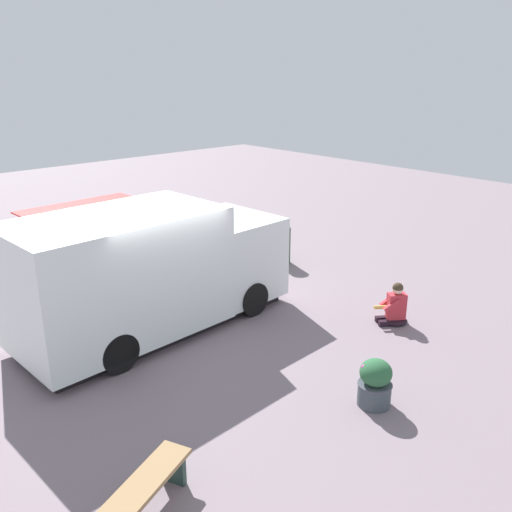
% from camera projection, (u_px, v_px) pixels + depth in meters
% --- Properties ---
extents(ground_plane, '(40.00, 40.00, 0.00)m').
position_uv_depth(ground_plane, '(152.00, 332.00, 10.85)').
color(ground_plane, slate).
extents(food_truck, '(2.87, 5.64, 2.48)m').
position_uv_depth(food_truck, '(150.00, 273.00, 10.64)').
color(food_truck, white).
rests_on(food_truck, ground_plane).
extents(person_customer, '(0.68, 0.74, 0.89)m').
position_uv_depth(person_customer, '(395.00, 307.00, 11.13)').
color(person_customer, black).
rests_on(person_customer, ground_plane).
extents(planter_flowering_near, '(0.56, 0.56, 0.74)m').
position_uv_depth(planter_flowering_near, '(239.00, 242.00, 15.21)').
color(planter_flowering_near, gray).
rests_on(planter_flowering_near, ground_plane).
extents(planter_flowering_far, '(0.44, 0.44, 0.66)m').
position_uv_depth(planter_flowering_far, '(195.00, 230.00, 16.43)').
color(planter_flowering_far, '#50444A').
rests_on(planter_flowering_far, ground_plane).
extents(planter_flowering_side, '(0.54, 0.54, 0.78)m').
position_uv_depth(planter_flowering_side, '(375.00, 383.00, 8.41)').
color(planter_flowering_side, '#414A50').
rests_on(planter_flowering_side, ground_plane).
extents(plaza_bench, '(0.92, 1.47, 0.47)m').
position_uv_depth(plaza_bench, '(146.00, 489.00, 6.34)').
color(plaza_bench, '#98774E').
rests_on(plaza_bench, ground_plane).
extents(trash_bin, '(0.46, 0.46, 1.01)m').
position_uv_depth(trash_bin, '(282.00, 245.00, 14.57)').
color(trash_bin, '#2A4725').
rests_on(trash_bin, ground_plane).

